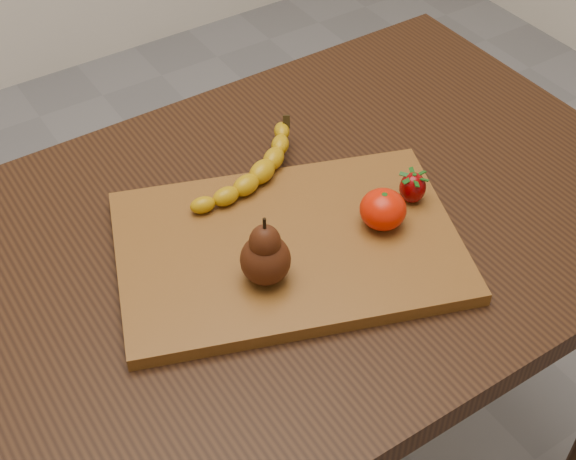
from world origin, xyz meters
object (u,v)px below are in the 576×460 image
table (313,262)px  mandarin (383,209)px  pear (265,250)px  cutting_board (288,246)px

table → mandarin: (0.05, -0.08, 0.14)m
table → pear: (-0.13, -0.08, 0.17)m
cutting_board → mandarin: (0.12, -0.04, 0.04)m
cutting_board → pear: bearing=-126.2°
cutting_board → table: bearing=50.0°
cutting_board → pear: 0.09m
pear → mandarin: (0.18, -0.00, -0.02)m
cutting_board → mandarin: size_ratio=7.15×
mandarin → cutting_board: bearing=161.3°
table → pear: pear is taller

